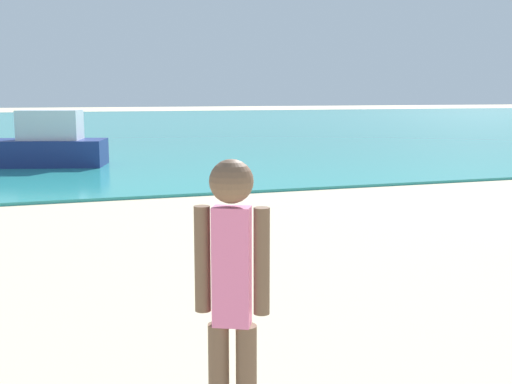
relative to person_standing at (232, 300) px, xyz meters
The scene contains 3 objects.
water 39.23m from the person_standing, 87.41° to the left, with size 160.00×60.00×0.06m, color teal.
person_standing is the anchor object (origin of this frame).
boat_near 15.45m from the person_standing, 94.79° to the left, with size 4.69×2.56×1.52m.
Camera 1 is at (-2.66, 2.57, 2.03)m, focal length 44.49 mm.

